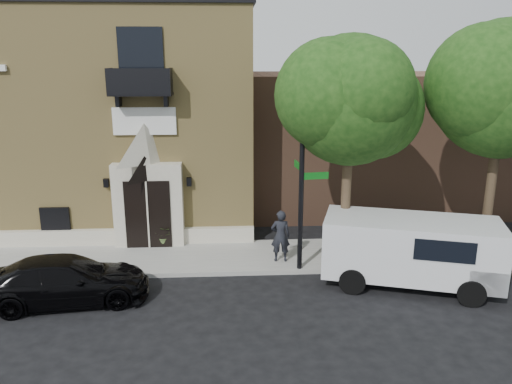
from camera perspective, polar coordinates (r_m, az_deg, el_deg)
ground at (r=17.26m, az=-9.90°, el=-9.61°), size 120.00×120.00×0.00m
sidewalk at (r=18.51m, az=-6.29°, el=-7.46°), size 42.00×3.00×0.15m
church at (r=24.18m, az=-15.42°, el=8.62°), size 12.20×11.01×9.30m
neighbour_building at (r=26.80m, az=18.70°, el=5.86°), size 18.00×8.00×6.40m
street_tree_left at (r=16.45m, az=10.94°, el=10.36°), size 4.97×4.38×7.77m
street_tree_mid at (r=18.29m, az=26.64°, el=10.56°), size 5.21×4.64×8.25m
black_sedan at (r=16.21m, az=-20.85°, el=-9.40°), size 5.07×2.61×1.41m
cargo_van at (r=16.76m, az=17.95°, el=-6.30°), size 5.83×3.65×2.23m
street_sign at (r=16.43m, az=5.27°, el=1.52°), size 1.04×1.00×6.28m
fire_hydrant at (r=17.80m, az=10.74°, el=-6.99°), size 0.45×0.36×0.79m
dumpster at (r=18.20m, az=14.00°, el=-5.99°), size 1.85×1.14×1.16m
planter at (r=19.52m, az=-10.45°, el=-4.94°), size 0.82×0.75×0.78m
pedestrian_near at (r=17.63m, az=2.81°, el=-5.04°), size 0.69×0.46×1.87m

